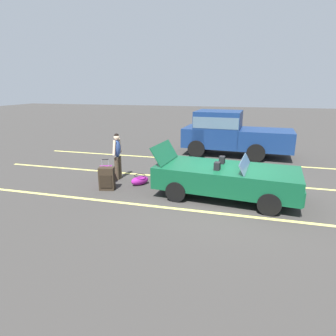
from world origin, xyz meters
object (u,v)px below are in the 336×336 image
(suitcase_medium_bright, at_px, (106,175))
(convertible_car, at_px, (233,179))
(duffel_bag, at_px, (140,180))
(parked_pickup_truck_near, at_px, (228,132))
(suitcase_large_black, at_px, (107,179))
(traveler_person, at_px, (117,154))

(suitcase_medium_bright, bearing_deg, convertible_car, -117.66)
(suitcase_medium_bright, height_order, duffel_bag, suitcase_medium_bright)
(suitcase_medium_bright, xyz_separation_m, parked_pickup_truck_near, (3.72, 5.38, 0.79))
(suitcase_large_black, relative_size, parked_pickup_truck_near, 0.14)
(traveler_person, bearing_deg, duffel_bag, -18.73)
(duffel_bag, height_order, parked_pickup_truck_near, parked_pickup_truck_near)
(duffel_bag, distance_m, parked_pickup_truck_near, 5.88)
(traveler_person, relative_size, parked_pickup_truck_near, 0.32)
(suitcase_large_black, distance_m, traveler_person, 1.25)
(parked_pickup_truck_near, bearing_deg, suitcase_large_black, 63.57)
(convertible_car, xyz_separation_m, parked_pickup_truck_near, (-0.49, 5.61, 0.51))
(convertible_car, height_order, duffel_bag, convertible_car)
(suitcase_large_black, distance_m, parked_pickup_truck_near, 6.87)
(suitcase_large_black, bearing_deg, traveler_person, 173.32)
(suitcase_large_black, relative_size, suitcase_medium_bright, 0.84)
(duffel_bag, bearing_deg, suitcase_medium_bright, -171.19)
(convertible_car, relative_size, parked_pickup_truck_near, 0.85)
(duffel_bag, bearing_deg, parked_pickup_truck_near, 63.71)
(suitcase_large_black, distance_m, suitcase_medium_bright, 0.61)
(parked_pickup_truck_near, bearing_deg, traveler_person, 57.29)
(convertible_car, height_order, suitcase_large_black, convertible_car)
(convertible_car, distance_m, traveler_person, 4.12)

